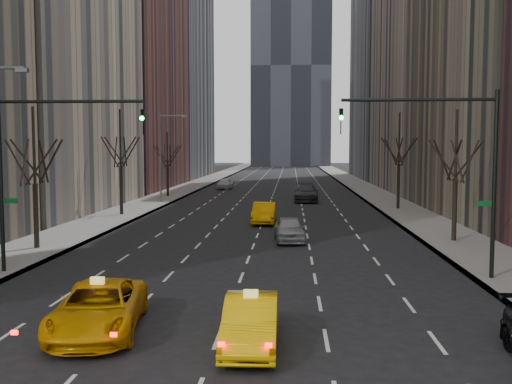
# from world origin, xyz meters

# --- Properties ---
(sidewalk_left) EXTENTS (4.50, 320.00, 0.15)m
(sidewalk_left) POSITION_xyz_m (-12.25, 70.00, 0.07)
(sidewalk_left) COLOR slate
(sidewalk_left) RESTS_ON ground
(sidewalk_right) EXTENTS (4.50, 320.00, 0.15)m
(sidewalk_right) POSITION_xyz_m (12.25, 70.00, 0.07)
(sidewalk_right) COLOR slate
(sidewalk_right) RESTS_ON ground
(bld_left_far) EXTENTS (14.00, 28.00, 44.00)m
(bld_left_far) POSITION_xyz_m (-21.50, 66.00, 22.00)
(bld_left_far) COLOR brown
(bld_left_far) RESTS_ON ground
(bld_left_deep) EXTENTS (14.00, 30.00, 60.00)m
(bld_left_deep) POSITION_xyz_m (-21.50, 96.00, 30.00)
(bld_left_deep) COLOR slate
(bld_left_deep) RESTS_ON ground
(bld_right_deep) EXTENTS (14.00, 30.00, 58.00)m
(bld_right_deep) POSITION_xyz_m (21.50, 95.00, 29.00)
(bld_right_deep) COLOR slate
(bld_right_deep) RESTS_ON ground
(tree_lw_b) EXTENTS (3.36, 3.50, 7.82)m
(tree_lw_b) POSITION_xyz_m (-12.00, 18.00, 3.72)
(tree_lw_b) COLOR black
(tree_lw_b) RESTS_ON ground
(tree_lw_c) EXTENTS (3.36, 3.50, 8.74)m
(tree_lw_c) POSITION_xyz_m (-12.00, 34.00, 4.04)
(tree_lw_c) COLOR black
(tree_lw_c) RESTS_ON ground
(tree_lw_d) EXTENTS (3.36, 3.50, 7.36)m
(tree_lw_d) POSITION_xyz_m (-12.00, 52.00, 3.56)
(tree_lw_d) COLOR black
(tree_lw_d) RESTS_ON ground
(tree_rw_b) EXTENTS (3.36, 3.50, 7.82)m
(tree_rw_b) POSITION_xyz_m (12.00, 22.00, 3.72)
(tree_rw_b) COLOR black
(tree_rw_b) RESTS_ON ground
(tree_rw_c) EXTENTS (3.36, 3.50, 8.74)m
(tree_rw_c) POSITION_xyz_m (12.00, 40.00, 4.04)
(tree_rw_c) COLOR black
(tree_rw_c) RESTS_ON ground
(traffic_mast_left) EXTENTS (6.69, 0.39, 8.00)m
(traffic_mast_left) POSITION_xyz_m (-9.11, 12.00, 5.49)
(traffic_mast_left) COLOR black
(traffic_mast_left) RESTS_ON ground
(traffic_mast_right) EXTENTS (6.69, 0.39, 8.00)m
(traffic_mast_right) POSITION_xyz_m (9.11, 12.00, 5.49)
(traffic_mast_right) COLOR black
(traffic_mast_right) RESTS_ON ground
(streetlight_far) EXTENTS (2.83, 0.22, 9.00)m
(streetlight_far) POSITION_xyz_m (-10.84, 45.00, 5.62)
(streetlight_far) COLOR slate
(streetlight_far) RESTS_ON ground
(taxi_suv) EXTENTS (3.22, 5.73, 1.51)m
(taxi_suv) POSITION_xyz_m (-3.78, 4.33, 0.76)
(taxi_suv) COLOR #E89D04
(taxi_suv) RESTS_ON ground
(taxi_sedan) EXTENTS (1.58, 4.39, 1.44)m
(taxi_sedan) POSITION_xyz_m (1.04, 3.34, 0.72)
(taxi_sedan) COLOR #F6BB05
(taxi_sedan) RESTS_ON ground
(silver_sedan_ahead) EXTENTS (2.11, 4.53, 1.50)m
(silver_sedan_ahead) POSITION_xyz_m (2.10, 21.96, 0.75)
(silver_sedan_ahead) COLOR #94969B
(silver_sedan_ahead) RESTS_ON ground
(far_taxi) EXTENTS (1.76, 4.82, 1.58)m
(far_taxi) POSITION_xyz_m (0.17, 30.09, 0.79)
(far_taxi) COLOR #F9A205
(far_taxi) RESTS_ON ground
(far_suv_grey) EXTENTS (2.70, 6.25, 1.79)m
(far_suv_grey) POSITION_xyz_m (3.81, 47.97, 0.90)
(far_suv_grey) COLOR #2A2A2F
(far_suv_grey) RESTS_ON ground
(far_car_white) EXTENTS (2.14, 4.50, 1.49)m
(far_car_white) POSITION_xyz_m (-6.93, 65.15, 0.74)
(far_car_white) COLOR silver
(far_car_white) RESTS_ON ground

